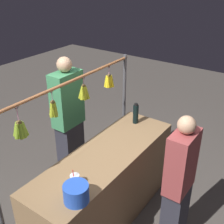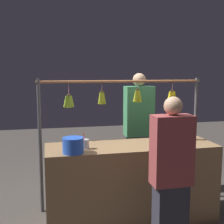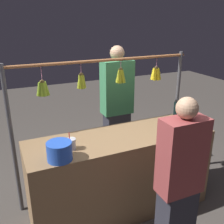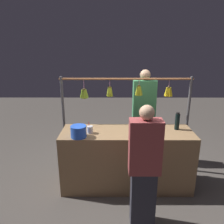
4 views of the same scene
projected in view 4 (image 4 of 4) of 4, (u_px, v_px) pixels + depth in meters
The scene contains 8 objects.
ground_plane at pixel (126, 184), 3.45m from camera, with size 12.00×12.00×0.00m, color #48423D.
market_counter at pixel (127, 159), 3.32m from camera, with size 1.95×0.61×0.91m, color olive.
display_rack at pixel (125, 106), 3.52m from camera, with size 2.12×0.13×1.66m.
water_bottle at pixel (177, 121), 3.23m from camera, with size 0.07×0.07×0.27m.
blue_bucket at pixel (79, 132), 2.97m from camera, with size 0.22×0.22×0.16m, color blue.
drink_cup at pixel (90, 130), 3.11m from camera, with size 0.09×0.09×0.17m.
vendor_person at pixel (143, 117), 4.02m from camera, with size 0.41×0.22×1.72m.
customer_person at pixel (144, 169), 2.49m from camera, with size 0.36×0.20×1.53m.
Camera 4 is at (0.22, 2.96, 2.12)m, focal length 34.63 mm.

